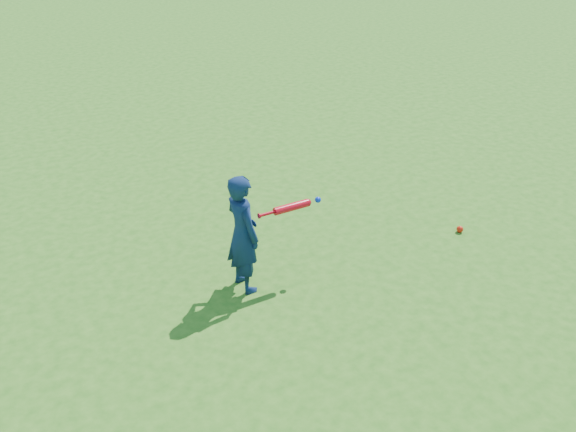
% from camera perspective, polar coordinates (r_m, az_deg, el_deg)
% --- Properties ---
extents(ground, '(80.00, 80.00, 0.00)m').
position_cam_1_polar(ground, '(5.95, -8.25, -10.12)').
color(ground, '#2C6518').
rests_on(ground, ground).
extents(child, '(0.35, 0.48, 1.22)m').
position_cam_1_polar(child, '(6.13, -4.05, -1.57)').
color(child, '#0F2046').
rests_on(child, ground).
extents(ground_ball_red, '(0.08, 0.08, 0.08)m').
position_cam_1_polar(ground_ball_red, '(7.58, 15.03, -1.15)').
color(ground_ball_red, red).
rests_on(ground_ball_red, ground).
extents(bat_swing, '(0.70, 0.10, 0.08)m').
position_cam_1_polar(bat_swing, '(6.23, 0.53, 0.86)').
color(bat_swing, red).
rests_on(bat_swing, ground).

